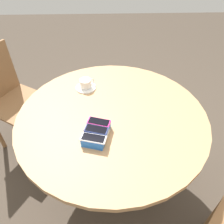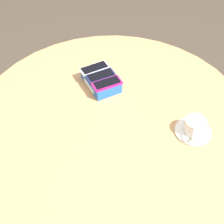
{
  "view_description": "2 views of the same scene",
  "coord_description": "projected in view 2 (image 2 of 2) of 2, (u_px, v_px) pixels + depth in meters",
  "views": [
    {
      "loc": [
        -0.95,
        0.03,
        1.62
      ],
      "look_at": [
        0.0,
        0.0,
        0.75
      ],
      "focal_mm": 35.0,
      "sensor_mm": 36.0,
      "label": 1
    },
    {
      "loc": [
        0.62,
        -0.56,
        1.66
      ],
      "look_at": [
        0.0,
        0.0,
        0.75
      ],
      "focal_mm": 50.0,
      "sensor_mm": 36.0,
      "label": 2
    }
  ],
  "objects": [
    {
      "name": "round_table",
      "position": [
        112.0,
        131.0,
        1.32
      ],
      "size": [
        1.13,
        1.13,
        0.73
      ],
      "color": "#2D2D2D",
      "rests_on": "ground_plane"
    },
    {
      "name": "coffee_cup",
      "position": [
        195.0,
        126.0,
        1.16
      ],
      "size": [
        0.08,
        0.1,
        0.06
      ],
      "color": "silver",
      "rests_on": "saucer"
    },
    {
      "name": "ground_plane",
      "position": [
        112.0,
        201.0,
        1.79
      ],
      "size": [
        8.0,
        8.0,
        0.0
      ],
      "primitive_type": "plane",
      "color": "#42382D"
    },
    {
      "name": "phone_white",
      "position": [
        94.0,
        68.0,
        1.37
      ],
      "size": [
        0.08,
        0.14,
        0.01
      ],
      "color": "silver",
      "rests_on": "phone_box"
    },
    {
      "name": "phone_box",
      "position": [
        101.0,
        81.0,
        1.36
      ],
      "size": [
        0.2,
        0.16,
        0.04
      ],
      "color": "blue",
      "rests_on": "round_table"
    },
    {
      "name": "phone_navy",
      "position": [
        101.0,
        76.0,
        1.34
      ],
      "size": [
        0.09,
        0.13,
        0.01
      ],
      "color": "navy",
      "rests_on": "phone_box"
    },
    {
      "name": "saucer",
      "position": [
        193.0,
        131.0,
        1.19
      ],
      "size": [
        0.14,
        0.14,
        0.01
      ],
      "primitive_type": "cylinder",
      "color": "silver",
      "rests_on": "round_table"
    },
    {
      "name": "phone_magenta",
      "position": [
        107.0,
        83.0,
        1.3
      ],
      "size": [
        0.09,
        0.13,
        0.01
      ],
      "color": "#D11975",
      "rests_on": "phone_box"
    }
  ]
}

